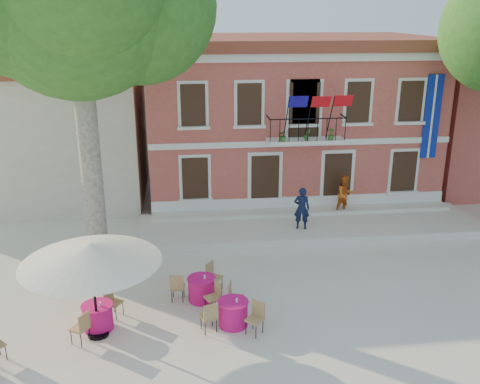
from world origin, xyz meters
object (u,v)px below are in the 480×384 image
object	(u,v)px
pedestrian_orange	(345,195)
cafe_table_1	(233,312)
cafe_table_0	(98,316)
pedestrian_navy	(302,208)
cafe_table_3	(202,288)
patio_umbrella	(90,253)

from	to	relation	value
pedestrian_orange	cafe_table_1	xyz separation A→B (m)	(-5.60, -7.62, -0.73)
cafe_table_1	cafe_table_0	bearing A→B (deg)	176.51
pedestrian_navy	cafe_table_1	distance (m)	7.09
pedestrian_navy	cafe_table_3	xyz separation A→B (m)	(-4.21, -4.68, -0.74)
patio_umbrella	cafe_table_0	xyz separation A→B (m)	(-0.03, 0.31, -2.09)
pedestrian_navy	pedestrian_orange	distance (m)	2.65
pedestrian_orange	cafe_table_0	xyz separation A→B (m)	(-9.44, -7.39, -0.74)
patio_umbrella	pedestrian_navy	distance (m)	9.63
pedestrian_navy	patio_umbrella	bearing A→B (deg)	56.58
pedestrian_orange	cafe_table_0	size ratio (longest dim) A/B	0.92
cafe_table_0	cafe_table_3	world-z (taller)	same
cafe_table_0	pedestrian_orange	bearing A→B (deg)	38.05
cafe_table_0	cafe_table_3	size ratio (longest dim) A/B	1.00
patio_umbrella	pedestrian_orange	bearing A→B (deg)	39.30
patio_umbrella	cafe_table_3	distance (m)	3.96
patio_umbrella	cafe_table_3	bearing A→B (deg)	28.06
patio_umbrella	cafe_table_1	bearing A→B (deg)	1.21
cafe_table_1	pedestrian_orange	bearing A→B (deg)	53.70
pedestrian_orange	cafe_table_3	world-z (taller)	pedestrian_orange
cafe_table_3	cafe_table_0	bearing A→B (deg)	-157.06
patio_umbrella	pedestrian_navy	bearing A→B (deg)	41.11
pedestrian_orange	cafe_table_0	world-z (taller)	pedestrian_orange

